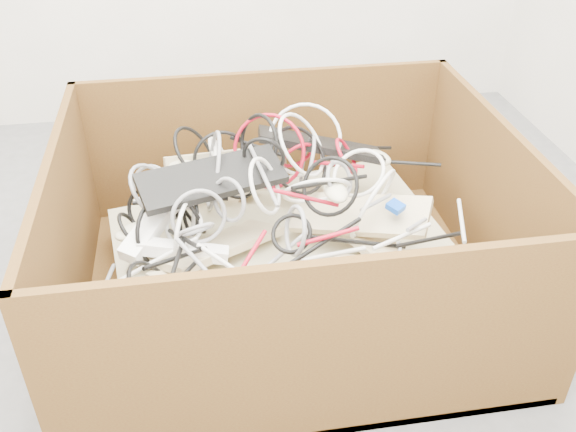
{
  "coord_description": "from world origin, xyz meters",
  "views": [
    {
      "loc": [
        -0.14,
        -1.52,
        1.38
      ],
      "look_at": [
        0.11,
        0.05,
        0.3
      ],
      "focal_mm": 39.69,
      "sensor_mm": 36.0,
      "label": 1
    }
  ],
  "objects": [
    {
      "name": "ground",
      "position": [
        0.0,
        0.0,
        0.0
      ],
      "size": [
        3.0,
        3.0,
        0.0
      ],
      "primitive_type": "plane",
      "color": "#535355",
      "rests_on": "ground"
    },
    {
      "name": "cardboard_box",
      "position": [
        0.09,
        0.03,
        0.14
      ],
      "size": [
        1.32,
        1.1,
        0.58
      ],
      "color": "#442811",
      "rests_on": "ground"
    },
    {
      "name": "keyboard_pile",
      "position": [
        0.11,
        0.05,
        0.29
      ],
      "size": [
        0.94,
        1.01,
        0.38
      ],
      "color": "tan",
      "rests_on": "cardboard_box"
    },
    {
      "name": "mice_scatter",
      "position": [
        0.07,
        -0.03,
        0.35
      ],
      "size": [
        0.91,
        0.74,
        0.2
      ],
      "color": "beige",
      "rests_on": "keyboard_pile"
    },
    {
      "name": "power_strip_left",
      "position": [
        -0.27,
        0.01,
        0.37
      ],
      "size": [
        0.22,
        0.3,
        0.13
      ],
      "primitive_type": "cube",
      "rotation": [
        0.14,
        -0.26,
        0.98
      ],
      "color": "white",
      "rests_on": "keyboard_pile"
    },
    {
      "name": "power_strip_right",
      "position": [
        -0.21,
        -0.1,
        0.32
      ],
      "size": [
        0.25,
        0.08,
        0.08
      ],
      "primitive_type": "cube",
      "rotation": [
        -0.1,
        0.17,
        -0.11
      ],
      "color": "white",
      "rests_on": "keyboard_pile"
    },
    {
      "name": "vga_plug",
      "position": [
        0.41,
        -0.06,
        0.37
      ],
      "size": [
        0.06,
        0.06,
        0.03
      ],
      "primitive_type": "cube",
      "rotation": [
        0.09,
        0.14,
        -0.93
      ],
      "color": "blue",
      "rests_on": "keyboard_pile"
    },
    {
      "name": "cable_tangle",
      "position": [
        -0.0,
        0.09,
        0.39
      ],
      "size": [
        1.09,
        0.88,
        0.42
      ],
      "color": "silver",
      "rests_on": "keyboard_pile"
    }
  ]
}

